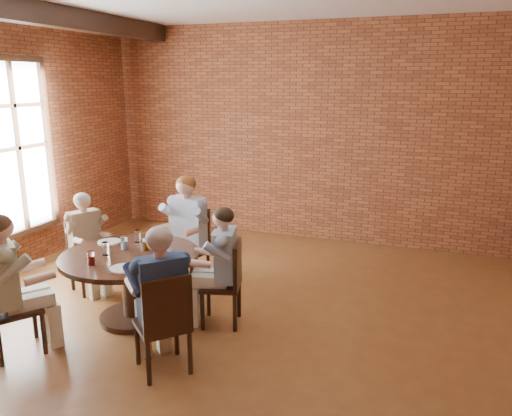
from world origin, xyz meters
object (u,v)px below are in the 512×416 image
(chair_c, at_px, (86,252))
(chair_e, at_px, (165,321))
(chair_a, at_px, (228,280))
(diner_e, at_px, (161,300))
(smartphone, at_px, (124,268))
(diner_c, at_px, (87,243))
(diner_d, at_px, (12,285))
(chair_b, at_px, (190,243))
(diner_b, at_px, (186,232))
(dining_table, at_px, (131,273))
(chair_d, at_px, (4,304))
(diner_a, at_px, (221,267))

(chair_c, relative_size, chair_e, 0.93)
(chair_a, bearing_deg, diner_e, -26.12)
(chair_e, relative_size, smartphone, 6.22)
(diner_c, height_order, diner_e, diner_e)
(chair_c, bearing_deg, diner_d, -139.26)
(chair_a, bearing_deg, chair_e, -22.16)
(chair_b, relative_size, diner_b, 0.70)
(diner_c, relative_size, chair_e, 1.30)
(dining_table, height_order, chair_b, chair_b)
(chair_b, distance_m, diner_d, 2.23)
(chair_b, relative_size, diner_d, 0.71)
(chair_c, distance_m, diner_d, 1.51)
(chair_c, xyz_separation_m, chair_d, (0.30, -1.53, 0.03))
(chair_a, bearing_deg, diner_b, -145.87)
(chair_e, bearing_deg, diner_d, -41.84)
(chair_b, bearing_deg, chair_e, -63.56)
(diner_c, bearing_deg, chair_d, -143.75)
(chair_a, distance_m, diner_b, 1.23)
(dining_table, distance_m, diner_c, 1.05)
(chair_c, bearing_deg, chair_a, -69.95)
(chair_a, xyz_separation_m, chair_e, (-0.14, -1.05, 0.02))
(diner_a, relative_size, diner_e, 0.95)
(chair_b, xyz_separation_m, smartphone, (0.09, -1.55, 0.23))
(diner_b, bearing_deg, dining_table, -90.00)
(diner_a, height_order, diner_d, diner_d)
(diner_b, xyz_separation_m, chair_d, (-0.79, -2.07, -0.18))
(chair_b, distance_m, chair_d, 2.31)
(dining_table, distance_m, chair_d, 1.23)
(chair_a, xyz_separation_m, chair_b, (-0.90, 0.89, 0.03))
(chair_c, height_order, diner_d, diner_d)
(chair_d, distance_m, chair_e, 1.58)
(diner_e, bearing_deg, smartphone, -76.91)
(diner_d, height_order, chair_e, diner_d)
(chair_c, height_order, diner_c, diner_c)
(chair_a, height_order, chair_d, chair_d)
(diner_d, bearing_deg, diner_a, -108.61)
(chair_e, bearing_deg, chair_b, -116.07)
(chair_b, bearing_deg, chair_d, -105.18)
(dining_table, bearing_deg, diner_e, -42.59)
(chair_c, distance_m, diner_c, 0.15)
(diner_b, bearing_deg, diner_d, -105.25)
(chair_a, xyz_separation_m, diner_d, (-1.65, -1.20, 0.18))
(chair_d, relative_size, diner_d, 0.70)
(chair_e, bearing_deg, diner_e, -90.00)
(chair_c, bearing_deg, dining_table, -90.00)
(diner_a, xyz_separation_m, chair_e, (-0.07, -1.04, -0.13))
(chair_c, bearing_deg, chair_d, -141.68)
(dining_table, relative_size, diner_c, 1.18)
(diner_a, relative_size, chair_c, 1.45)
(diner_b, xyz_separation_m, diner_e, (0.71, -1.80, -0.03))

